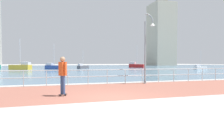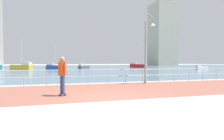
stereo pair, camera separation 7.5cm
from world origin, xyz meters
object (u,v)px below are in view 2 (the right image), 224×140
(sailboat_yellow, at_px, (201,68))
(sailboat_navy, at_px, (137,65))
(skateboarder, at_px, (62,72))
(lamppost, at_px, (148,45))
(sailboat_red, at_px, (22,67))
(sailboat_white, at_px, (84,67))
(sailboat_gray, at_px, (55,67))

(sailboat_yellow, xyz_separation_m, sailboat_navy, (-7.08, 18.02, 0.22))
(skateboarder, bearing_deg, sailboat_yellow, 40.67)
(lamppost, bearing_deg, sailboat_red, 111.68)
(skateboarder, xyz_separation_m, sailboat_white, (6.89, 39.45, -0.67))
(sailboat_yellow, bearing_deg, skateboarder, -139.33)
(lamppost, distance_m, sailboat_white, 35.81)
(lamppost, height_order, skateboarder, lamppost)
(skateboarder, bearing_deg, sailboat_white, 80.09)
(lamppost, xyz_separation_m, sailboat_navy, (17.20, 40.54, -2.22))
(sailboat_gray, distance_m, sailboat_red, 6.61)
(sailboat_gray, bearing_deg, lamppost, -79.09)
(sailboat_yellow, relative_size, sailboat_navy, 0.65)
(sailboat_yellow, relative_size, sailboat_gray, 0.75)
(skateboarder, relative_size, sailboat_red, 0.28)
(skateboarder, bearing_deg, sailboat_gray, 90.08)
(sailboat_yellow, relative_size, sailboat_white, 0.91)
(skateboarder, relative_size, sailboat_gray, 0.32)
(sailboat_gray, bearing_deg, sailboat_navy, 18.35)
(sailboat_red, bearing_deg, sailboat_navy, 14.93)
(sailboat_navy, relative_size, sailboat_red, 1.00)
(sailboat_yellow, distance_m, sailboat_gray, 32.25)
(sailboat_navy, bearing_deg, skateboarder, -117.92)
(sailboat_yellow, xyz_separation_m, sailboat_white, (-23.64, 13.21, 0.04))
(lamppost, xyz_separation_m, sailboat_gray, (-6.31, 32.74, -2.30))
(sailboat_gray, distance_m, sailboat_white, 7.56)
(sailboat_red, relative_size, sailboat_white, 1.41)
(sailboat_navy, relative_size, sailboat_white, 1.41)
(sailboat_white, bearing_deg, sailboat_yellow, -29.19)
(skateboarder, height_order, sailboat_gray, sailboat_gray)
(sailboat_gray, relative_size, sailboat_red, 0.87)
(sailboat_red, bearing_deg, skateboarder, -79.58)
(sailboat_yellow, bearing_deg, sailboat_gray, 161.51)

